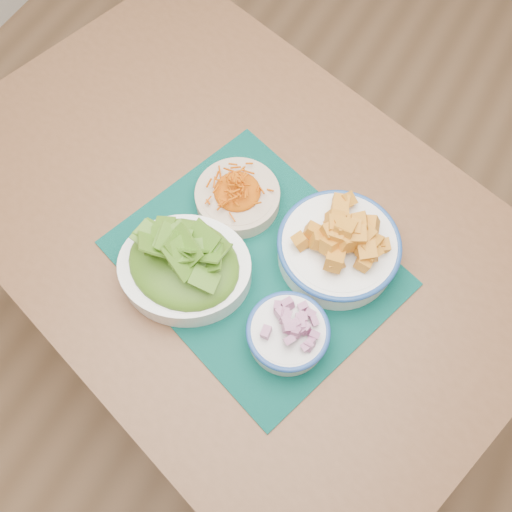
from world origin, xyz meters
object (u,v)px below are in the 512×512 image
at_px(carrot_bowl, 237,195).
at_px(onion_bowl, 288,332).
at_px(squash_bowl, 339,244).
at_px(table, 233,236).
at_px(lettuce_bowl, 184,264).
at_px(placemat, 256,263).

height_order(carrot_bowl, onion_bowl, onion_bowl).
distance_m(squash_bowl, onion_bowl, 0.20).
relative_size(table, lettuce_bowl, 4.63).
distance_m(table, onion_bowl, 0.31).
bearing_deg(carrot_bowl, lettuce_bowl, -91.12).
xyz_separation_m(placemat, carrot_bowl, (-0.10, 0.10, 0.03)).
height_order(squash_bowl, onion_bowl, squash_bowl).
bearing_deg(lettuce_bowl, table, 63.64).
height_order(carrot_bowl, squash_bowl, squash_bowl).
bearing_deg(table, placemat, -19.86).
xyz_separation_m(table, squash_bowl, (0.23, 0.02, 0.15)).
bearing_deg(carrot_bowl, onion_bowl, -42.63).
bearing_deg(placemat, carrot_bowl, 152.58).
relative_size(table, carrot_bowl, 6.48).
distance_m(carrot_bowl, lettuce_bowl, 0.19).
bearing_deg(table, onion_bowl, -22.43).
height_order(carrot_bowl, lettuce_bowl, lettuce_bowl).
height_order(squash_bowl, lettuce_bowl, lettuce_bowl).
height_order(placemat, onion_bowl, onion_bowl).
bearing_deg(squash_bowl, carrot_bowl, 177.31).
distance_m(table, lettuce_bowl, 0.22).
bearing_deg(onion_bowl, placemat, 139.72).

